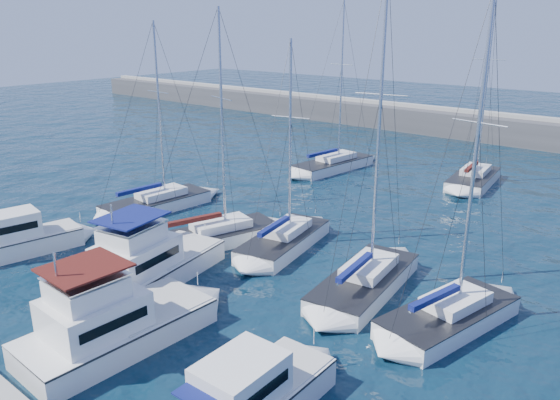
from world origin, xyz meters
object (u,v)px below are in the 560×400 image
Objects in this scene: sailboat_mid_e at (449,316)px; sailboat_back_a at (333,164)px; motor_yacht_port_outer at (24,238)px; motor_yacht_stbd_outer at (252,397)px; sailboat_back_b at (474,178)px; motor_yacht_stbd_inner at (109,325)px; sailboat_mid_d at (365,281)px; sailboat_mid_c at (284,240)px; sailboat_mid_a at (157,203)px; motor_yacht_port_inner at (147,265)px; sailboat_mid_b at (215,236)px.

sailboat_back_a is at bearing 147.67° from sailboat_mid_e.
motor_yacht_stbd_outer is at bearing 4.54° from motor_yacht_port_outer.
sailboat_back_b is (16.10, 33.42, -0.38)m from motor_yacht_port_outer.
motor_yacht_stbd_inner is 0.51× the size of sailboat_mid_d.
sailboat_mid_c is at bearing -57.72° from sailboat_back_a.
sailboat_mid_a is (-13.85, 13.42, -0.62)m from motor_yacht_stbd_inner.
sailboat_back_b is at bearing 74.55° from motor_yacht_port_outer.
sailboat_mid_b is at bearing 91.75° from motor_yacht_port_inner.
sailboat_mid_d is at bearing 20.66° from sailboat_mid_b.
sailboat_mid_a is at bearing -172.11° from sailboat_mid_e.
sailboat_mid_d is at bearing -45.08° from sailboat_back_a.
motor_yacht_stbd_outer is 0.41× the size of sailboat_back_a.
motor_yacht_port_inner is at bearing 158.42° from motor_yacht_stbd_outer.
motor_yacht_port_inner is at bearing 23.33° from motor_yacht_port_outer.
motor_yacht_stbd_inner is 0.57× the size of sailboat_mid_b.
sailboat_mid_a is at bearing 170.96° from sailboat_mid_c.
sailboat_back_a reaches higher than sailboat_mid_c.
sailboat_mid_a is 0.85× the size of sailboat_mid_d.
sailboat_mid_d reaches higher than motor_yacht_port_inner.
sailboat_back_a reaches higher than motor_yacht_stbd_inner.
sailboat_mid_e reaches higher than sailboat_mid_a.
motor_yacht_port_outer is at bearing 172.87° from motor_yacht_stbd_outer.
sailboat_mid_c is 0.82× the size of sailboat_back_a.
sailboat_mid_d is at bearing -24.84° from sailboat_mid_c.
motor_yacht_port_outer and motor_yacht_stbd_outer have the same top height.
motor_yacht_port_inner is (9.60, 2.23, 0.19)m from motor_yacht_port_outer.
sailboat_back_b is (2.59, 36.18, -0.58)m from motor_yacht_stbd_inner.
motor_yacht_port_outer is at bearing -83.53° from sailboat_mid_a.
sailboat_mid_b is 4.67m from sailboat_mid_c.
sailboat_mid_a reaches higher than motor_yacht_stbd_inner.
sailboat_mid_c is (-1.27, 13.84, -0.62)m from motor_yacht_stbd_inner.
motor_yacht_stbd_outer is 11.69m from sailboat_mid_d.
sailboat_mid_a is at bearing 148.23° from motor_yacht_stbd_outer.
motor_yacht_stbd_outer is at bearing -30.51° from motor_yacht_port_inner.
sailboat_back_b reaches higher than motor_yacht_stbd_inner.
sailboat_mid_a is 24.83m from sailboat_mid_e.
sailboat_mid_b is (8.55, -1.94, 0.01)m from sailboat_mid_a.
motor_yacht_port_inner is 9.26m from sailboat_mid_c.
sailboat_back_b is at bearing 69.24° from sailboat_mid_c.
motor_yacht_stbd_inner is at bearing -1.26° from motor_yacht_port_outer.
sailboat_back_a is (-8.93, 18.54, 0.02)m from sailboat_mid_c.
sailboat_back_b is (6.50, 31.19, -0.58)m from motor_yacht_port_inner.
sailboat_mid_a is 0.89× the size of sailboat_back_a.
motor_yacht_port_outer is at bearing -148.78° from sailboat_mid_c.
motor_yacht_stbd_outer is 16.20m from sailboat_mid_c.
sailboat_back_a is at bearing 83.78° from sailboat_mid_a.
sailboat_mid_c is (-9.31, 13.24, -0.43)m from motor_yacht_stbd_outer.
sailboat_mid_b reaches higher than motor_yacht_stbd_outer.
motor_yacht_stbd_inner is 12.66m from sailboat_mid_b.
sailboat_back_b is at bearing 120.99° from sailboat_mid_e.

